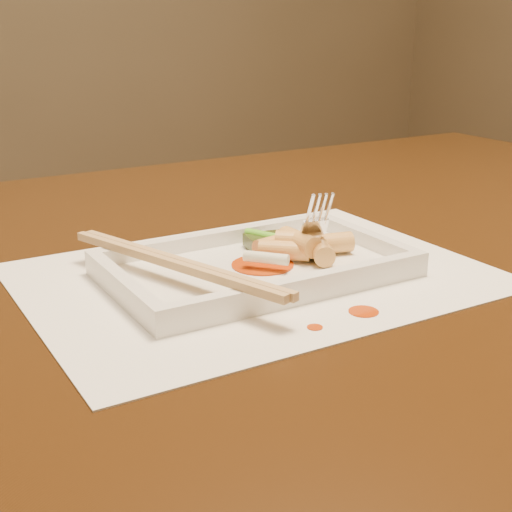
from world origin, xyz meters
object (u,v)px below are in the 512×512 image
placemat (256,276)px  chopstick_a (171,264)px  table (279,337)px  plate_base (256,271)px  fork (311,173)px

placemat → chopstick_a: (-0.08, -0.00, 0.03)m
table → plate_base: 0.14m
plate_base → fork: fork is taller
placemat → plate_base: bearing=-90.0°
table → chopstick_a: 0.21m
chopstick_a → fork: bearing=6.8°
plate_base → fork: size_ratio=1.86×
chopstick_a → fork: size_ratio=1.74×
plate_base → chopstick_a: 0.08m
placemat → table: bearing=44.0°
plate_base → chopstick_a: bearing=180.0°
placemat → fork: size_ratio=2.86×
placemat → plate_base: 0.00m
table → chopstick_a: bearing=-156.8°
plate_base → fork: bearing=14.4°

